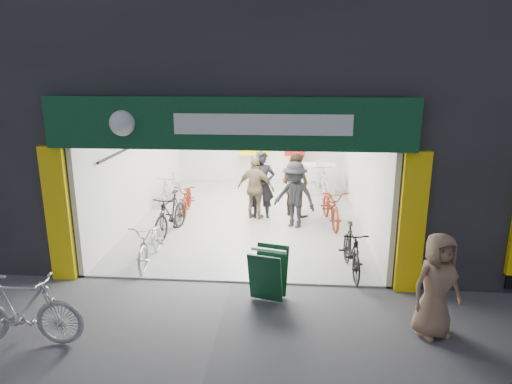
# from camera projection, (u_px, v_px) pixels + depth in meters

# --- Properties ---
(ground) EXTENTS (60.00, 60.00, 0.00)m
(ground) POSITION_uv_depth(u_px,v_px,m) (231.00, 283.00, 8.70)
(ground) COLOR #56565B
(ground) RESTS_ON ground
(building) EXTENTS (17.00, 10.27, 8.00)m
(building) POSITION_uv_depth(u_px,v_px,m) (287.00, 55.00, 12.29)
(building) COLOR #232326
(building) RESTS_ON ground
(bike_left_front) EXTENTS (0.69, 1.77, 0.92)m
(bike_left_front) POSITION_uv_depth(u_px,v_px,m) (151.00, 242.00, 9.52)
(bike_left_front) COLOR #B8B8BD
(bike_left_front) RESTS_ON ground
(bike_left_midfront) EXTENTS (0.80, 1.84, 1.07)m
(bike_left_midfront) POSITION_uv_depth(u_px,v_px,m) (171.00, 214.00, 11.05)
(bike_left_midfront) COLOR black
(bike_left_midfront) RESTS_ON ground
(bike_left_midback) EXTENTS (0.77, 1.74, 0.88)m
(bike_left_midback) POSITION_uv_depth(u_px,v_px,m) (187.00, 198.00, 12.78)
(bike_left_midback) COLOR maroon
(bike_left_midback) RESTS_ON ground
(bike_left_back) EXTENTS (0.70, 1.59, 0.92)m
(bike_left_back) POSITION_uv_depth(u_px,v_px,m) (170.00, 189.00, 13.63)
(bike_left_back) COLOR #A7A6AB
(bike_left_back) RESTS_ON ground
(bike_right_front) EXTENTS (0.57, 1.68, 1.00)m
(bike_right_front) POSITION_uv_depth(u_px,v_px,m) (352.00, 250.00, 8.97)
(bike_right_front) COLOR black
(bike_right_front) RESTS_ON ground
(bike_right_mid) EXTENTS (0.89, 1.99, 1.01)m
(bike_right_mid) POSITION_uv_depth(u_px,v_px,m) (331.00, 206.00, 11.79)
(bike_right_mid) COLOR maroon
(bike_right_mid) RESTS_ON ground
(bike_right_back) EXTENTS (0.95, 2.06, 1.20)m
(bike_right_back) POSITION_uv_depth(u_px,v_px,m) (320.00, 180.00, 14.15)
(bike_right_back) COLOR #A8A7AC
(bike_right_back) RESTS_ON ground
(parked_bike) EXTENTS (1.86, 0.56, 1.11)m
(parked_bike) POSITION_uv_depth(u_px,v_px,m) (21.00, 309.00, 6.65)
(parked_bike) COLOR #ABAAAF
(parked_bike) RESTS_ON ground
(customer_a) EXTENTS (0.74, 0.56, 1.86)m
(customer_a) POSITION_uv_depth(u_px,v_px,m) (262.00, 186.00, 12.17)
(customer_a) COLOR black
(customer_a) RESTS_ON ground
(customer_b) EXTENTS (1.09, 1.04, 1.77)m
(customer_b) POSITION_uv_depth(u_px,v_px,m) (295.00, 185.00, 12.44)
(customer_b) COLOR #3B2B1A
(customer_b) RESTS_ON ground
(customer_c) EXTENTS (1.28, 1.08, 1.73)m
(customer_c) POSITION_uv_depth(u_px,v_px,m) (295.00, 196.00, 11.45)
(customer_c) COLOR black
(customer_c) RESTS_ON ground
(customer_d) EXTENTS (1.11, 0.72, 1.75)m
(customer_d) POSITION_uv_depth(u_px,v_px,m) (256.00, 188.00, 12.11)
(customer_d) COLOR #7E6749
(customer_d) RESTS_ON ground
(pedestrian_near) EXTENTS (0.94, 0.77, 1.64)m
(pedestrian_near) POSITION_uv_depth(u_px,v_px,m) (437.00, 286.00, 6.80)
(pedestrian_near) COLOR #88684F
(pedestrian_near) RESTS_ON ground
(sandwich_board) EXTENTS (0.72, 0.73, 0.91)m
(sandwich_board) POSITION_uv_depth(u_px,v_px,m) (268.00, 272.00, 7.98)
(sandwich_board) COLOR #0E3B1F
(sandwich_board) RESTS_ON ground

